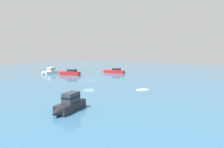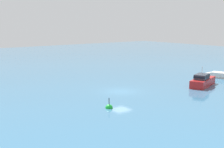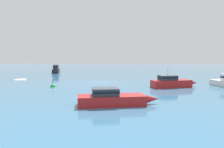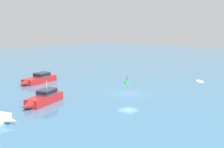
{
  "view_description": "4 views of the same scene",
  "coord_description": "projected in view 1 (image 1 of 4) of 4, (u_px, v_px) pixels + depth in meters",
  "views": [
    {
      "loc": [
        -30.7,
        33.17,
        6.93
      ],
      "look_at": [
        -2.62,
        -6.19,
        1.17
      ],
      "focal_mm": 29.19,
      "sensor_mm": 36.0,
      "label": 1
    },
    {
      "loc": [
        -26.35,
        -32.18,
        9.23
      ],
      "look_at": [
        -3.08,
        -2.1,
        2.95
      ],
      "focal_mm": 51.19,
      "sensor_mm": 36.0,
      "label": 2
    },
    {
      "loc": [
        5.76,
        -37.51,
        4.89
      ],
      "look_at": [
        2.86,
        -5.18,
        2.0
      ],
      "focal_mm": 34.66,
      "sensor_mm": 36.0,
      "label": 3
    },
    {
      "loc": [
        36.51,
        30.67,
        10.91
      ],
      "look_at": [
        -2.02,
        -5.26,
        2.11
      ],
      "focal_mm": 53.33,
      "sensor_mm": 36.0,
      "label": 4
    }
  ],
  "objects": [
    {
      "name": "ground_plane",
      "position": [
        89.0,
        80.0,
        45.34
      ],
      "size": [
        160.0,
        160.0,
        0.0
      ],
      "primitive_type": "plane",
      "color": "teal"
    },
    {
      "name": "motor_cruiser",
      "position": [
        50.0,
        71.0,
        59.77
      ],
      "size": [
        3.74,
        7.95,
        2.04
      ],
      "rotation": [
        0.0,
        0.0,
        1.87
      ],
      "color": "silver",
      "rests_on": "ground"
    },
    {
      "name": "rib",
      "position": [
        142.0,
        90.0,
        33.88
      ],
      "size": [
        2.61,
        2.67,
        0.4
      ],
      "rotation": [
        0.0,
        0.0,
        3.96
      ],
      "color": "silver",
      "rests_on": "ground"
    },
    {
      "name": "motor_cruiser_1",
      "position": [
        69.0,
        104.0,
        21.41
      ],
      "size": [
        2.43,
        5.5,
        2.22
      ],
      "rotation": [
        0.0,
        0.0,
        1.78
      ],
      "color": "black",
      "rests_on": "ground"
    },
    {
      "name": "powerboat",
      "position": [
        70.0,
        73.0,
        55.65
      ],
      "size": [
        7.58,
        3.99,
        2.93
      ],
      "rotation": [
        0.0,
        0.0,
        0.35
      ],
      "color": "#B21E1E",
      "rests_on": "ground"
    },
    {
      "name": "launch",
      "position": [
        114.0,
        71.0,
        61.18
      ],
      "size": [
        8.23,
        3.6,
        1.69
      ],
      "rotation": [
        0.0,
        0.0,
        0.23
      ],
      "color": "#B21E1E",
      "rests_on": "ground"
    },
    {
      "name": "channel_buoy",
      "position": [
        122.0,
        80.0,
        46.31
      ],
      "size": [
        0.82,
        0.82,
        1.54
      ],
      "color": "green",
      "rests_on": "ground"
    },
    {
      "name": "mooring_buoy",
      "position": [
        82.0,
        71.0,
        69.28
      ],
      "size": [
        0.67,
        0.67,
        1.21
      ],
      "color": "green",
      "rests_on": "ground"
    }
  ]
}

